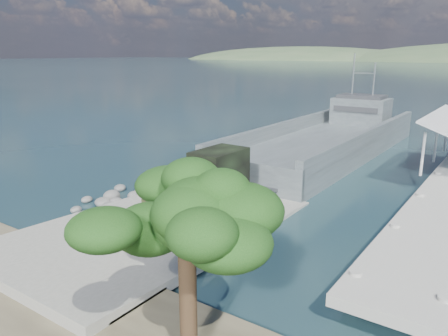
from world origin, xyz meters
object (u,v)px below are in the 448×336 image
at_px(landing_craft, 325,146).
at_px(military_truck, 206,183).
at_px(soldier, 151,198).
at_px(overhang_tree, 183,220).

xyz_separation_m(landing_craft, military_truck, (0.85, -20.57, 1.41)).
relative_size(landing_craft, military_truck, 4.57).
height_order(military_truck, soldier, military_truck).
relative_size(military_truck, overhang_tree, 1.14).
distance_m(military_truck, soldier, 3.46).
xyz_separation_m(landing_craft, soldier, (-1.99, -22.29, 0.45)).
distance_m(landing_craft, overhang_tree, 32.18).
xyz_separation_m(military_truck, soldier, (-2.84, -1.72, -0.96)).
bearing_deg(overhang_tree, military_truck, 124.27).
height_order(soldier, overhang_tree, overhang_tree).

